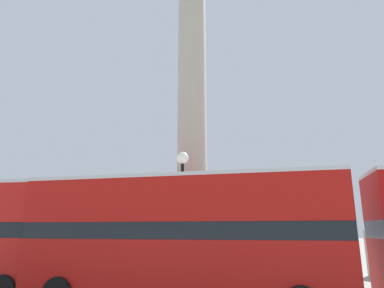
{
  "coord_description": "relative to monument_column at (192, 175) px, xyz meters",
  "views": [
    {
      "loc": [
        3.45,
        -18.38,
        2.47
      ],
      "look_at": [
        0.0,
        0.0,
        7.19
      ],
      "focal_mm": 32.0,
      "sensor_mm": 36.0,
      "label": 1
    }
  ],
  "objects": [
    {
      "name": "ground_plane",
      "position": [
        0.0,
        0.0,
        -5.41
      ],
      "size": [
        200.0,
        200.0,
        0.0
      ],
      "primitive_type": "plane",
      "color": "gray"
    },
    {
      "name": "street_lamp",
      "position": [
        0.42,
        -4.42,
        -1.72
      ],
      "size": [
        0.52,
        0.52,
        5.72
      ],
      "color": "black",
      "rests_on": "ground_plane"
    },
    {
      "name": "monument_column",
      "position": [
        0.0,
        0.0,
        0.0
      ],
      "size": [
        6.02,
        6.02,
        19.93
      ],
      "color": "#ADA593",
      "rests_on": "ground_plane"
    },
    {
      "name": "bus_b",
      "position": [
        0.83,
        -6.46,
        -3.04
      ],
      "size": [
        10.9,
        3.26,
        4.3
      ],
      "rotation": [
        0.0,
        0.0,
        -0.05
      ],
      "color": "#B7140F",
      "rests_on": "ground_plane"
    }
  ]
}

